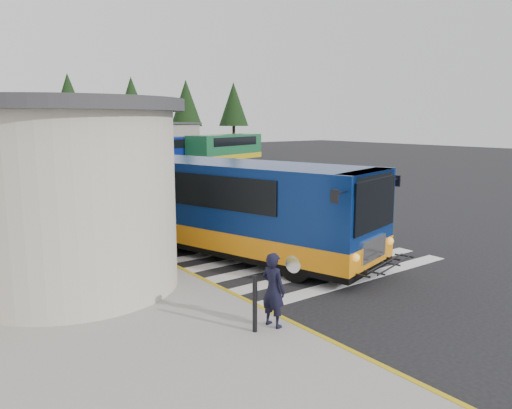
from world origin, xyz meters
TOP-DOWN VIEW (x-y plane):
  - ground at (0.00, 0.00)m, footprint 140.00×140.00m
  - curb_strip at (-4.05, 4.00)m, footprint 0.12×34.00m
  - crosswalk at (-0.50, -0.80)m, footprint 8.00×5.35m
  - depot_building at (6.00, 42.00)m, footprint 26.40×8.40m
  - tree_line at (6.29, 50.00)m, footprint 58.40×4.40m
  - transit_bus at (-1.55, 1.21)m, footprint 5.96×11.19m
  - pedestrian_a at (-4.50, -4.55)m, footprint 0.49×0.64m
  - pedestrian_b at (-6.77, -0.83)m, footprint 0.85×0.97m
  - bollard at (-4.98, -4.55)m, footprint 0.10×0.10m
  - far_bus_a at (11.44, 32.24)m, footprint 9.63×3.81m
  - far_bus_b at (18.29, 31.59)m, footprint 10.20×6.04m

SIDE VIEW (x-z plane):
  - ground at x=0.00m, z-range 0.00..0.00m
  - crosswalk at x=-0.50m, z-range 0.00..0.01m
  - curb_strip at x=-4.05m, z-range 0.00..0.16m
  - bollard at x=-4.98m, z-range 0.15..1.35m
  - pedestrian_a at x=-4.50m, z-range 0.15..1.74m
  - pedestrian_b at x=-6.77m, z-range 0.15..1.83m
  - transit_bus at x=-1.55m, z-range -0.07..3.00m
  - far_bus_a at x=11.44m, z-range 0.36..2.78m
  - far_bus_b at x=18.29m, z-range 0.38..2.92m
  - depot_building at x=6.00m, z-range 0.01..4.21m
  - tree_line at x=6.29m, z-range 1.77..11.77m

